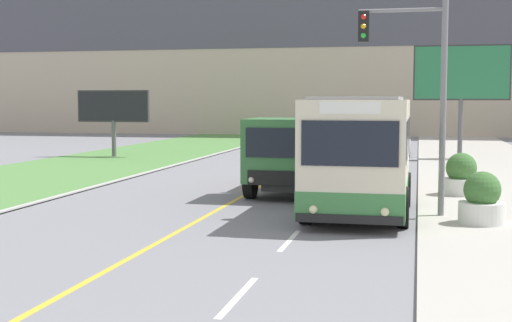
% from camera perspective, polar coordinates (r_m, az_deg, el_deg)
% --- Properties ---
extents(apartment_block_background, '(80.00, 8.04, 21.49)m').
position_cam_1_polar(apartment_block_background, '(65.26, 8.13, 11.62)').
color(apartment_block_background, '#BCAD93').
rests_on(apartment_block_background, ground_plane).
extents(city_bus, '(2.66, 5.93, 3.17)m').
position_cam_1_polar(city_bus, '(19.16, 8.29, 0.41)').
color(city_bus, beige).
rests_on(city_bus, ground_plane).
extents(dump_truck, '(2.44, 6.28, 2.51)m').
position_cam_1_polar(dump_truck, '(23.09, 2.74, 0.38)').
color(dump_truck, black).
rests_on(dump_truck, ground_plane).
extents(car_distant, '(1.80, 4.30, 1.45)m').
position_cam_1_polar(car_distant, '(40.46, 10.96, 1.44)').
color(car_distant, silver).
rests_on(car_distant, ground_plane).
extents(traffic_light_mast, '(2.28, 0.32, 5.80)m').
position_cam_1_polar(traffic_light_mast, '(19.05, 12.82, 6.62)').
color(traffic_light_mast, slate).
rests_on(traffic_light_mast, ground_plane).
extents(billboard_large, '(4.84, 0.24, 5.89)m').
position_cam_1_polar(billboard_large, '(38.20, 16.12, 6.56)').
color(billboard_large, '#59595B').
rests_on(billboard_large, ground_plane).
extents(billboard_small, '(4.05, 0.24, 3.60)m').
position_cam_1_polar(billboard_small, '(39.09, -11.35, 4.15)').
color(billboard_small, '#59595B').
rests_on(billboard_small, ground_plane).
extents(planter_round_near, '(1.12, 1.12, 1.28)m').
position_cam_1_polar(planter_round_near, '(18.23, 17.63, -3.05)').
color(planter_round_near, silver).
rests_on(planter_round_near, sidewalk_right).
extents(planter_round_second, '(1.21, 1.21, 1.34)m').
position_cam_1_polar(planter_round_second, '(23.55, 16.09, -1.19)').
color(planter_round_second, silver).
rests_on(planter_round_second, sidewalk_right).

